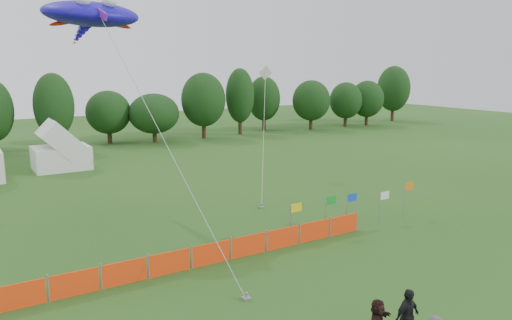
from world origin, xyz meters
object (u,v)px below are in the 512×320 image
tent_right (61,150)px  stingray_kite (91,15)px  spectator_d (407,317)px  barrier_fence (211,254)px

tent_right → stingray_kite: bearing=-92.8°
spectator_d → stingray_kite: 22.24m
tent_right → spectator_d: size_ratio=2.41×
spectator_d → stingray_kite: size_ratio=0.09×
tent_right → barrier_fence: tent_right is taller
tent_right → stingray_kite: (-0.80, -16.07, 9.99)m
tent_right → stingray_kite: size_ratio=0.23×
spectator_d → stingray_kite: bearing=98.9°
tent_right → stingray_kite: 18.94m
barrier_fence → stingray_kite: 14.89m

